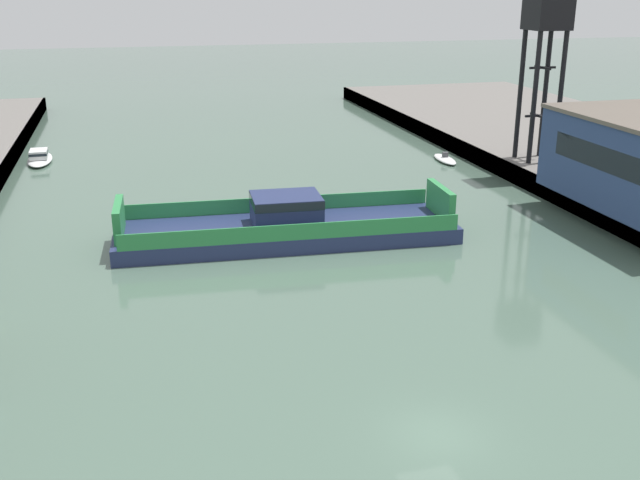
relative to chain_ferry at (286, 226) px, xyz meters
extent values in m
plane|color=#4C6656|center=(0.82, -25.14, -1.01)|extent=(400.00, 400.00, 0.00)
cube|color=#423D38|center=(23.25, -5.14, -0.17)|extent=(0.30, 140.00, 1.67)
cube|color=navy|center=(0.00, 0.00, -0.46)|extent=(24.08, 8.21, 1.10)
cube|color=#2D8947|center=(0.19, 3.37, 0.64)|extent=(22.75, 1.42, 1.10)
cube|color=#2D8947|center=(-0.19, -3.37, 0.64)|extent=(22.75, 1.42, 1.10)
cube|color=navy|center=(0.00, 0.00, 1.17)|extent=(4.95, 4.04, 2.16)
cube|color=black|center=(0.00, 0.00, 1.90)|extent=(5.00, 4.08, 0.60)
cube|color=#2D8947|center=(11.34, -0.65, 1.19)|extent=(0.77, 4.83, 2.20)
cube|color=#2D8947|center=(-11.34, 0.65, 1.19)|extent=(0.77, 4.83, 2.20)
ellipsoid|color=white|center=(-19.22, 29.87, -0.75)|extent=(2.52, 7.00, 0.53)
cube|color=silver|center=(-19.21, 29.35, -0.07)|extent=(1.71, 2.47, 0.84)
cube|color=black|center=(-19.21, 29.35, 0.04)|extent=(1.76, 2.54, 0.25)
ellipsoid|color=white|center=(20.73, 19.78, -0.78)|extent=(1.83, 4.98, 0.46)
cube|color=#4C4C51|center=(20.73, 19.78, -0.30)|extent=(0.56, 0.43, 0.50)
cube|color=black|center=(21.98, -3.72, 4.49)|extent=(0.08, 11.10, 1.73)
cylinder|color=black|center=(24.82, 13.13, 6.47)|extent=(0.44, 0.44, 11.62)
cylinder|color=black|center=(27.38, 13.13, 6.47)|extent=(0.44, 0.44, 11.62)
cylinder|color=black|center=(24.82, 10.57, 6.47)|extent=(0.44, 0.44, 11.62)
cylinder|color=black|center=(27.38, 10.57, 6.47)|extent=(0.44, 0.44, 11.62)
cube|color=black|center=(26.10, 11.85, 4.73)|extent=(2.56, 0.20, 0.20)
cube|color=black|center=(26.10, 11.85, 4.73)|extent=(0.20, 2.56, 0.20)
cube|color=black|center=(26.10, 11.85, 9.03)|extent=(2.56, 0.20, 0.20)
cube|color=black|center=(26.10, 11.85, 9.03)|extent=(0.20, 2.56, 0.20)
cube|color=black|center=(26.10, 11.85, 14.05)|extent=(3.33, 3.33, 3.54)
camera|label=1|loc=(-10.16, -48.68, 16.19)|focal=41.65mm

